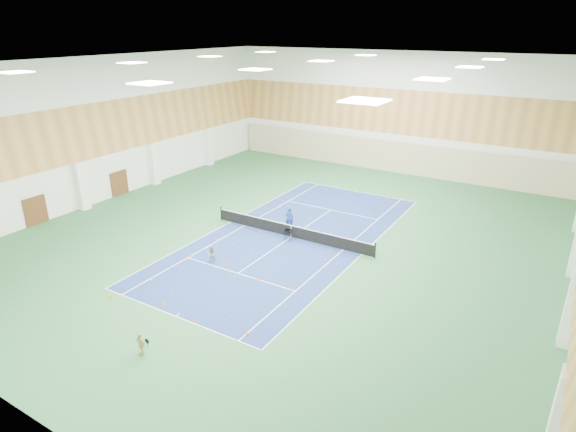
% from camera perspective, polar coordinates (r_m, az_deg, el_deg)
% --- Properties ---
extents(ground, '(40.00, 40.00, 0.00)m').
position_cam_1_polar(ground, '(34.76, 0.38, -2.51)').
color(ground, '#296036').
rests_on(ground, ground).
extents(room_shell, '(36.00, 40.00, 12.00)m').
position_cam_1_polar(room_shell, '(32.76, 0.41, 7.10)').
color(room_shell, white).
rests_on(room_shell, ground).
extents(wood_cladding, '(36.00, 40.00, 8.00)m').
position_cam_1_polar(wood_cladding, '(32.31, 0.42, 10.53)').
color(wood_cladding, '#C48C49').
rests_on(wood_cladding, room_shell).
extents(ceiling_light_grid, '(21.40, 25.40, 0.06)m').
position_cam_1_polar(ceiling_light_grid, '(31.79, 0.44, 17.48)').
color(ceiling_light_grid, white).
rests_on(ceiling_light_grid, room_shell).
extents(court_surface, '(10.97, 23.77, 0.01)m').
position_cam_1_polar(court_surface, '(34.76, 0.38, -2.51)').
color(court_surface, navy).
rests_on(court_surface, ground).
extents(tennis_balls_scatter, '(10.57, 22.77, 0.07)m').
position_cam_1_polar(tennis_balls_scatter, '(34.74, 0.38, -2.44)').
color(tennis_balls_scatter, '#D1E126').
rests_on(tennis_balls_scatter, ground).
extents(tennis_net, '(12.80, 0.10, 1.10)m').
position_cam_1_polar(tennis_net, '(34.54, 0.38, -1.68)').
color(tennis_net, black).
rests_on(tennis_net, ground).
extents(back_curtain, '(35.40, 0.16, 3.20)m').
position_cam_1_polar(back_curtain, '(51.29, 11.87, 6.95)').
color(back_curtain, '#C6B793').
rests_on(back_curtain, ground).
extents(door_left_a, '(0.08, 1.80, 2.20)m').
position_cam_1_polar(door_left_a, '(41.35, -27.73, 0.56)').
color(door_left_a, '#593319').
rests_on(door_left_a, ground).
extents(door_left_b, '(0.08, 1.80, 2.20)m').
position_cam_1_polar(door_left_b, '(45.62, -19.36, 3.69)').
color(door_left_b, '#593319').
rests_on(door_left_b, ground).
extents(coach, '(0.74, 0.62, 1.71)m').
position_cam_1_polar(coach, '(35.88, 0.17, -0.23)').
color(coach, navy).
rests_on(coach, ground).
extents(child_court, '(0.73, 0.67, 1.20)m').
position_cam_1_polar(child_court, '(31.25, -8.96, -4.50)').
color(child_court, gray).
rests_on(child_court, ground).
extents(child_apron, '(0.70, 0.36, 1.14)m').
position_cam_1_polar(child_apron, '(23.94, -17.08, -14.30)').
color(child_apron, tan).
rests_on(child_apron, ground).
extents(ball_cart, '(0.60, 0.60, 0.83)m').
position_cam_1_polar(ball_cart, '(34.09, -0.02, -2.26)').
color(ball_cart, black).
rests_on(ball_cart, ground).
extents(cone_svc_a, '(0.20, 0.20, 0.22)m').
position_cam_1_polar(cone_svc_a, '(32.38, -11.44, -4.67)').
color(cone_svc_a, '#F3590C').
rests_on(cone_svc_a, ground).
extents(cone_svc_b, '(0.20, 0.20, 0.22)m').
position_cam_1_polar(cone_svc_b, '(31.01, -7.49, -5.65)').
color(cone_svc_b, '#D5600B').
rests_on(cone_svc_b, ground).
extents(cone_svc_c, '(0.20, 0.20, 0.22)m').
position_cam_1_polar(cone_svc_c, '(29.05, -3.59, -7.50)').
color(cone_svc_c, '#DA5F0B').
rests_on(cone_svc_c, ground).
extents(cone_svc_d, '(0.18, 0.18, 0.20)m').
position_cam_1_polar(cone_svc_d, '(28.34, 0.17, -8.28)').
color(cone_svc_d, '#FF590D').
rests_on(cone_svc_d, ground).
extents(cone_base_a, '(0.20, 0.20, 0.22)m').
position_cam_1_polar(cone_base_a, '(29.04, -20.25, -8.95)').
color(cone_base_a, '#E34C0B').
rests_on(cone_base_a, ground).
extents(cone_base_b, '(0.22, 0.22, 0.24)m').
position_cam_1_polar(cone_base_b, '(27.61, -14.55, -9.88)').
color(cone_base_b, orange).
rests_on(cone_base_b, ground).
extents(cone_base_c, '(0.17, 0.17, 0.19)m').
position_cam_1_polar(cone_base_c, '(25.88, -11.07, -11.96)').
color(cone_base_c, orange).
rests_on(cone_base_c, ground).
extents(cone_base_d, '(0.18, 0.18, 0.20)m').
position_cam_1_polar(cone_base_d, '(24.47, -4.90, -13.75)').
color(cone_base_d, '#D9610B').
rests_on(cone_base_d, ground).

